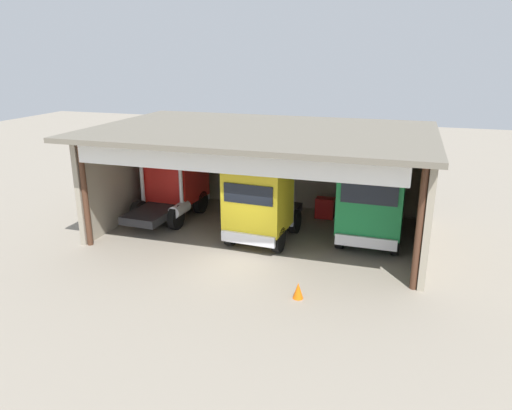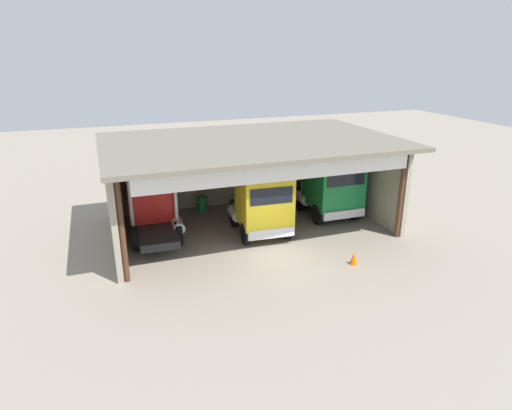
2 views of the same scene
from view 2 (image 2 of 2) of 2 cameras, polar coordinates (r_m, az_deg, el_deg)
The scene contains 8 objects.
ground_plane at distance 20.06m, azimuth 2.77°, elevation -6.81°, with size 80.00×80.00×0.00m, color gray.
workshop_shed at distance 22.98m, azimuth -1.56°, elevation 5.54°, with size 14.18×9.27×4.74m.
truck_red_center_left_bay at distance 22.48m, azimuth -13.27°, elevation 0.52°, with size 2.53×5.27×3.32m.
truck_yellow_center_bay at distance 21.74m, azimuth 0.74°, elevation 0.36°, with size 2.65×4.98×3.48m.
truck_green_left_bay at distance 24.47m, azimuth 9.66°, elevation 2.66°, with size 2.71×4.78×3.57m.
oil_drum at distance 25.64m, azimuth -6.95°, elevation 0.15°, with size 0.58×0.58×0.88m, color #197233.
tool_cart at distance 26.38m, azimuth 1.92°, elevation 0.97°, with size 0.90×0.60×1.00m, color red.
traffic_cone at distance 19.82m, azimuth 12.55°, elevation -6.74°, with size 0.36×0.36×0.56m, color orange.
Camera 2 is at (-7.06, -16.53, 8.90)m, focal length 30.94 mm.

